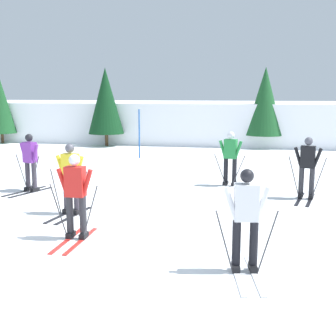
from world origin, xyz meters
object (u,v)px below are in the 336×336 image
(trail_marker_pole, at_px, (139,134))
(conifer_far_centre, at_px, (265,101))
(skier_red, at_px, (75,194))
(skier_black, at_px, (307,166))
(skier_yellow, at_px, (71,177))
(skier_purple, at_px, (31,159))
(skier_green, at_px, (230,157))
(skier_white, at_px, (246,218))
(conifer_far_right, at_px, (106,101))
(conifer_far_left, at_px, (0,104))

(trail_marker_pole, bearing_deg, conifer_far_centre, 41.76)
(skier_red, relative_size, skier_black, 1.00)
(skier_yellow, distance_m, trail_marker_pole, 9.14)
(conifer_far_centre, bearing_deg, skier_black, -84.79)
(skier_red, bearing_deg, skier_purple, 128.96)
(skier_green, relative_size, skier_white, 1.00)
(skier_purple, relative_size, trail_marker_pole, 0.79)
(skier_purple, xyz_separation_m, conifer_far_centre, (6.87, 11.92, 1.49))
(trail_marker_pole, relative_size, conifer_far_centre, 0.51)
(skier_black, height_order, trail_marker_pole, trail_marker_pole)
(skier_green, xyz_separation_m, skier_purple, (-5.72, -1.95, 0.04))
(skier_red, height_order, trail_marker_pole, trail_marker_pole)
(skier_white, height_order, skier_black, same)
(conifer_far_right, height_order, conifer_far_centre, conifer_far_right)
(skier_green, distance_m, conifer_far_centre, 10.15)
(skier_green, bearing_deg, skier_red, -115.24)
(skier_yellow, height_order, trail_marker_pole, trail_marker_pole)
(skier_purple, xyz_separation_m, skier_white, (6.39, -4.74, -0.04))
(skier_green, relative_size, conifer_far_left, 0.44)
(conifer_far_right, relative_size, conifer_far_centre, 1.00)
(conifer_far_right, bearing_deg, skier_white, -63.29)
(skier_green, relative_size, skier_black, 1.00)
(trail_marker_pole, height_order, conifer_far_centre, conifer_far_centre)
(skier_white, bearing_deg, skier_yellow, 147.56)
(skier_green, bearing_deg, conifer_far_right, 128.58)
(skier_green, xyz_separation_m, trail_marker_pole, (-4.33, 5.08, 0.17))
(skier_purple, bearing_deg, skier_black, 4.68)
(skier_black, height_order, skier_yellow, same)
(skier_black, distance_m, skier_yellow, 6.33)
(skier_yellow, xyz_separation_m, trail_marker_pole, (-0.79, 9.10, 0.17))
(skier_red, bearing_deg, skier_green, 64.76)
(skier_yellow, height_order, conifer_far_centre, conifer_far_centre)
(conifer_far_centre, bearing_deg, skier_purple, -119.94)
(skier_white, distance_m, conifer_far_right, 17.85)
(conifer_far_right, distance_m, conifer_far_centre, 8.51)
(skier_yellow, height_order, conifer_far_right, conifer_far_right)
(skier_red, height_order, skier_white, same)
(skier_green, bearing_deg, trail_marker_pole, 130.45)
(trail_marker_pole, relative_size, conifer_far_left, 0.55)
(skier_green, distance_m, conifer_far_left, 16.65)
(conifer_far_centre, bearing_deg, skier_red, -103.74)
(trail_marker_pole, bearing_deg, skier_red, -81.34)
(skier_green, distance_m, skier_red, 6.31)
(skier_yellow, xyz_separation_m, conifer_far_left, (-10.22, 13.30, 1.33))
(skier_purple, distance_m, skier_yellow, 3.01)
(skier_red, relative_size, skier_purple, 1.00)
(trail_marker_pole, xyz_separation_m, conifer_far_right, (-3.00, 4.11, 1.37))
(skier_purple, distance_m, conifer_far_left, 13.87)
(conifer_far_right, bearing_deg, skier_red, -72.69)
(conifer_far_left, relative_size, conifer_far_centre, 0.93)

